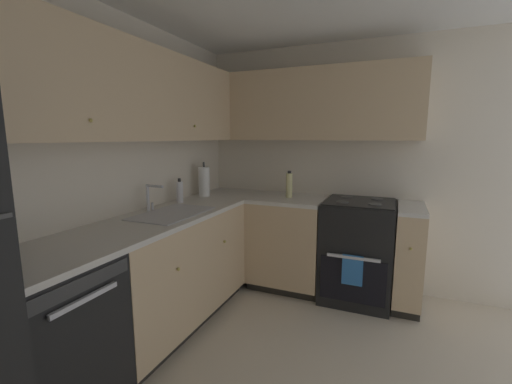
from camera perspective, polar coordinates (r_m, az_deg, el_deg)
name	(u,v)px	position (r m, az deg, el deg)	size (l,w,h in m)	color
wall_back	(87,182)	(2.54, -26.83, 1.50)	(3.65, 0.05, 2.40)	beige
wall_right	(353,168)	(3.46, 16.23, 3.95)	(0.05, 3.12, 2.40)	beige
dishwasher	(46,346)	(2.18, -32.20, -21.33)	(0.60, 0.63, 0.88)	black
lower_cabinets_back	(171,271)	(2.82, -14.30, -12.96)	(1.47, 0.62, 0.88)	tan
countertop_back	(169,216)	(2.68, -14.67, -3.94)	(2.68, 0.60, 0.04)	beige
lower_cabinets_right	(314,247)	(3.35, 9.94, -9.20)	(0.62, 1.56, 0.88)	tan
countertop_right	(316,201)	(3.23, 10.15, -1.54)	(0.60, 1.56, 0.03)	beige
oven_range	(358,250)	(3.30, 16.92, -9.37)	(0.68, 0.62, 1.07)	black
upper_cabinets_back	(133,94)	(2.60, -20.29, 15.46)	(2.36, 0.34, 0.66)	tan
upper_cabinets_right	(305,105)	(3.37, 8.41, 14.39)	(0.32, 2.11, 0.66)	tan
sink	(172,219)	(2.67, -14.05, -4.45)	(0.63, 0.40, 0.10)	#B7B7BC
faucet	(150,195)	(2.77, -17.57, -0.54)	(0.07, 0.16, 0.22)	silver
soap_bottle	(180,192)	(3.08, -12.87, 0.03)	(0.06, 0.06, 0.22)	silver
paper_towel_roll	(204,181)	(3.38, -8.83, 1.78)	(0.11, 0.11, 0.35)	white
oil_bottle	(289,185)	(3.28, 5.68, 1.19)	(0.06, 0.06, 0.26)	beige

